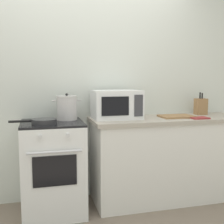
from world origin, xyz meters
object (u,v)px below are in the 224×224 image
(stock_pot, at_px, (67,108))
(knife_block, at_px, (201,106))
(cutting_board, at_px, (177,116))
(oven_mitt, at_px, (199,118))
(stove, at_px, (53,167))
(frying_pan, at_px, (44,122))
(microwave, at_px, (116,104))

(stock_pot, distance_m, knife_block, 1.56)
(cutting_board, xyz_separation_m, oven_mitt, (0.18, -0.16, -0.00))
(stove, relative_size, knife_block, 3.50)
(frying_pan, height_order, cutting_board, frying_pan)
(frying_pan, xyz_separation_m, cutting_board, (1.42, 0.13, -0.02))
(stove, relative_size, frying_pan, 2.12)
(stove, bearing_deg, knife_block, 4.69)
(stock_pot, xyz_separation_m, cutting_board, (1.18, -0.11, -0.11))
(frying_pan, xyz_separation_m, knife_block, (1.80, 0.27, 0.07))
(stock_pot, bearing_deg, cutting_board, -5.42)
(knife_block, bearing_deg, stock_pot, -178.98)
(stove, bearing_deg, cutting_board, 0.05)
(knife_block, xyz_separation_m, oven_mitt, (-0.20, -0.30, -0.09))
(cutting_board, bearing_deg, microwave, 173.32)
(knife_block, bearing_deg, cutting_board, -159.83)
(knife_block, bearing_deg, microwave, -176.61)
(stove, distance_m, stock_pot, 0.62)
(stock_pot, bearing_deg, oven_mitt, -11.28)
(stock_pot, xyz_separation_m, oven_mitt, (1.37, -0.27, -0.12))
(knife_block, relative_size, oven_mitt, 1.46)
(microwave, height_order, cutting_board, microwave)
(stove, xyz_separation_m, cutting_board, (1.34, 0.00, 0.47))
(cutting_board, bearing_deg, stock_pot, 174.58)
(stove, xyz_separation_m, knife_block, (1.72, 0.14, 0.56))
(stock_pot, bearing_deg, knife_block, 1.02)
(stock_pot, height_order, oven_mitt, stock_pot)
(microwave, distance_m, oven_mitt, 0.89)
(microwave, bearing_deg, oven_mitt, -15.67)
(cutting_board, bearing_deg, stove, -179.95)
(cutting_board, relative_size, knife_block, 1.37)
(stove, xyz_separation_m, frying_pan, (-0.08, -0.13, 0.48))
(stock_pot, distance_m, cutting_board, 1.19)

